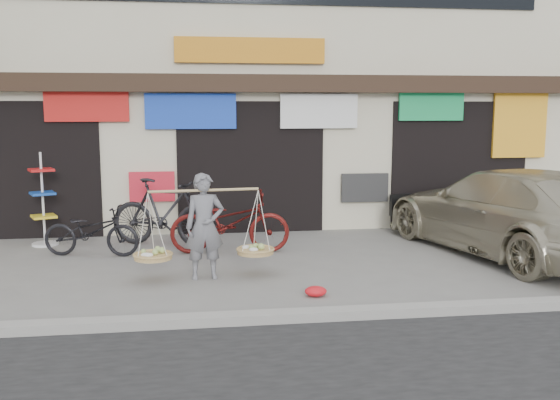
{
  "coord_description": "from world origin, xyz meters",
  "views": [
    {
      "loc": [
        -1.17,
        -9.23,
        2.59
      ],
      "look_at": [
        0.24,
        0.9,
        1.06
      ],
      "focal_mm": 40.0,
      "sensor_mm": 36.0,
      "label": 1
    }
  ],
  "objects": [
    {
      "name": "bike_2",
      "position": [
        -0.55,
        1.69,
        0.56
      ],
      "size": [
        2.15,
        0.84,
        1.11
      ],
      "primitive_type": "imported",
      "rotation": [
        0.0,
        0.0,
        1.52
      ],
      "color": "#53100E",
      "rests_on": "ground"
    },
    {
      "name": "shophouse_block",
      "position": [
        -0.0,
        6.42,
        3.45
      ],
      "size": [
        14.0,
        6.32,
        7.0
      ],
      "color": "beige",
      "rests_on": "ground"
    },
    {
      "name": "bike_0",
      "position": [
        -2.96,
        1.78,
        0.44
      ],
      "size": [
        1.77,
        0.91,
        0.88
      ],
      "primitive_type": "imported",
      "rotation": [
        0.0,
        0.0,
        1.37
      ],
      "color": "black",
      "rests_on": "ground"
    },
    {
      "name": "bike_1",
      "position": [
        -1.72,
        2.4,
        0.64
      ],
      "size": [
        2.18,
        1.37,
        1.27
      ],
      "primitive_type": "imported",
      "rotation": [
        0.0,
        0.0,
        1.18
      ],
      "color": "black",
      "rests_on": "ground"
    },
    {
      "name": "display_rack",
      "position": [
        -3.97,
        2.8,
        0.71
      ],
      "size": [
        0.55,
        0.55,
        1.76
      ],
      "rotation": [
        0.0,
        0.0,
        0.4
      ],
      "color": "silver",
      "rests_on": "ground"
    },
    {
      "name": "ground",
      "position": [
        0.0,
        0.0,
        0.0
      ],
      "size": [
        70.0,
        70.0,
        0.0
      ],
      "primitive_type": "plane",
      "color": "slate",
      "rests_on": "ground"
    },
    {
      "name": "suv",
      "position": [
        4.29,
        0.94,
        0.77
      ],
      "size": [
        3.3,
        5.64,
        1.54
      ],
      "rotation": [
        0.0,
        0.0,
        3.37
      ],
      "color": "#B1A98E",
      "rests_on": "ground"
    },
    {
      "name": "street_vendor",
      "position": [
        -1.02,
        0.06,
        0.74
      ],
      "size": [
        2.1,
        0.69,
        1.61
      ],
      "rotation": [
        0.0,
        0.0,
        0.09
      ],
      "color": "slate",
      "rests_on": "ground"
    },
    {
      "name": "kerb",
      "position": [
        0.0,
        -2.0,
        0.06
      ],
      "size": [
        70.0,
        0.25,
        0.12
      ],
      "primitive_type": "cube",
      "color": "gray",
      "rests_on": "ground"
    },
    {
      "name": "red_bag",
      "position": [
        0.47,
        -1.07,
        0.07
      ],
      "size": [
        0.31,
        0.25,
        0.14
      ],
      "primitive_type": "ellipsoid",
      "color": "red",
      "rests_on": "ground"
    }
  ]
}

